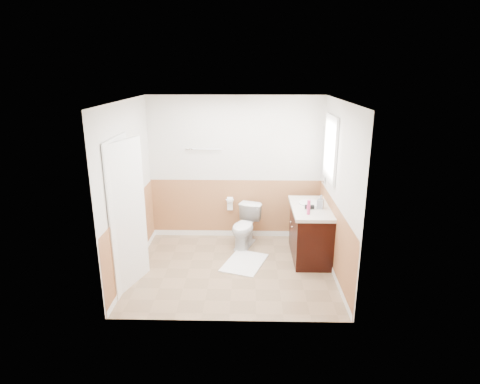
{
  "coord_description": "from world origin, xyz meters",
  "views": [
    {
      "loc": [
        0.23,
        -5.45,
        2.9
      ],
      "look_at": [
        0.1,
        0.25,
        1.15
      ],
      "focal_mm": 29.93,
      "sensor_mm": 36.0,
      "label": 1
    }
  ],
  "objects_px": {
    "vanity_cabinet": "(310,233)",
    "toilet": "(245,227)",
    "bath_mat": "(245,263)",
    "lotion_bottle": "(309,207)",
    "soap_dispenser": "(320,202)"
  },
  "relations": [
    {
      "from": "toilet",
      "to": "vanity_cabinet",
      "type": "bearing_deg",
      "value": -1.5
    },
    {
      "from": "vanity_cabinet",
      "to": "lotion_bottle",
      "type": "xyz_separation_m",
      "value": [
        -0.1,
        -0.34,
        0.56
      ]
    },
    {
      "from": "toilet",
      "to": "soap_dispenser",
      "type": "height_order",
      "value": "soap_dispenser"
    },
    {
      "from": "bath_mat",
      "to": "lotion_bottle",
      "type": "distance_m",
      "value": 1.34
    },
    {
      "from": "vanity_cabinet",
      "to": "lotion_bottle",
      "type": "bearing_deg",
      "value": -106.34
    },
    {
      "from": "lotion_bottle",
      "to": "bath_mat",
      "type": "bearing_deg",
      "value": 175.76
    },
    {
      "from": "vanity_cabinet",
      "to": "toilet",
      "type": "bearing_deg",
      "value": 159.21
    },
    {
      "from": "toilet",
      "to": "soap_dispenser",
      "type": "xyz_separation_m",
      "value": [
        1.16,
        -0.47,
        0.6
      ]
    },
    {
      "from": "toilet",
      "to": "lotion_bottle",
      "type": "bearing_deg",
      "value": -18.76
    },
    {
      "from": "lotion_bottle",
      "to": "vanity_cabinet",
      "type": "bearing_deg",
      "value": 73.66
    },
    {
      "from": "bath_mat",
      "to": "soap_dispenser",
      "type": "distance_m",
      "value": 1.51
    },
    {
      "from": "toilet",
      "to": "bath_mat",
      "type": "xyz_separation_m",
      "value": [
        0.0,
        -0.67,
        -0.34
      ]
    },
    {
      "from": "lotion_bottle",
      "to": "soap_dispenser",
      "type": "xyz_separation_m",
      "value": [
        0.22,
        0.27,
        -0.01
      ]
    },
    {
      "from": "vanity_cabinet",
      "to": "soap_dispenser",
      "type": "relative_size",
      "value": 5.35
    },
    {
      "from": "bath_mat",
      "to": "lotion_bottle",
      "type": "relative_size",
      "value": 3.64
    }
  ]
}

